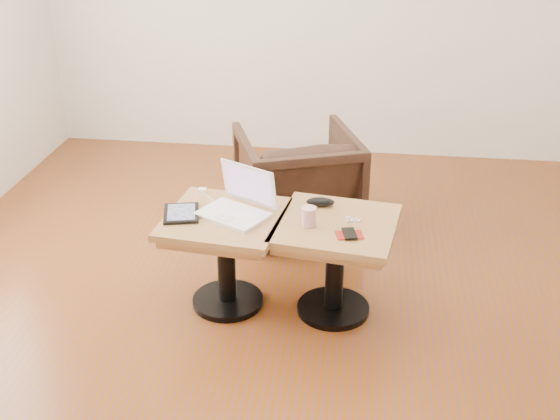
# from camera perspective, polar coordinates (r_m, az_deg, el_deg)

# --- Properties ---
(room_shell) EXTENTS (4.52, 4.52, 2.71)m
(room_shell) POSITION_cam_1_polar(r_m,az_deg,el_deg) (3.26, 2.03, 12.51)
(room_shell) COLOR #71390C
(room_shell) RESTS_ON ground
(side_table_left) EXTENTS (0.64, 0.64, 0.53)m
(side_table_left) POSITION_cam_1_polar(r_m,az_deg,el_deg) (3.62, -4.46, -2.32)
(side_table_left) COLOR black
(side_table_left) RESTS_ON ground
(side_table_right) EXTENTS (0.66, 0.66, 0.53)m
(side_table_right) POSITION_cam_1_polar(r_m,az_deg,el_deg) (3.56, 4.54, -2.89)
(side_table_right) COLOR black
(side_table_right) RESTS_ON ground
(laptop) EXTENTS (0.42, 0.40, 0.24)m
(laptop) POSITION_cam_1_polar(r_m,az_deg,el_deg) (3.56, -3.42, 0.43)
(laptop) COLOR white
(laptop) RESTS_ON side_table_left
(tablet) EXTENTS (0.22, 0.25, 0.02)m
(tablet) POSITION_cam_1_polar(r_m,az_deg,el_deg) (3.59, -8.02, -0.26)
(tablet) COLOR black
(tablet) RESTS_ON side_table_left
(charging_adapter) EXTENTS (0.04, 0.04, 0.02)m
(charging_adapter) POSITION_cam_1_polar(r_m,az_deg,el_deg) (3.81, -6.33, 1.57)
(charging_adapter) COLOR white
(charging_adapter) RESTS_ON side_table_left
(glasses_case) EXTENTS (0.15, 0.07, 0.05)m
(glasses_case) POSITION_cam_1_polar(r_m,az_deg,el_deg) (3.64, 3.30, 0.67)
(glasses_case) COLOR black
(glasses_case) RESTS_ON side_table_right
(striped_cup) EXTENTS (0.09, 0.09, 0.10)m
(striped_cup) POSITION_cam_1_polar(r_m,az_deg,el_deg) (3.43, 2.34, -0.54)
(striped_cup) COLOR #BD4C58
(striped_cup) RESTS_ON side_table_right
(earbuds_tangle) EXTENTS (0.08, 0.05, 0.02)m
(earbuds_tangle) POSITION_cam_1_polar(r_m,az_deg,el_deg) (3.51, 5.95, -0.79)
(earbuds_tangle) COLOR white
(earbuds_tangle) RESTS_ON side_table_right
(phone_on_sleeve) EXTENTS (0.14, 0.12, 0.02)m
(phone_on_sleeve) POSITION_cam_1_polar(r_m,az_deg,el_deg) (3.37, 5.66, -1.98)
(phone_on_sleeve) COLOR maroon
(phone_on_sleeve) RESTS_ON side_table_right
(armchair) EXTENTS (0.91, 0.92, 0.66)m
(armchair) POSITION_cam_1_polar(r_m,az_deg,el_deg) (4.42, 1.40, 2.36)
(armchair) COLOR black
(armchair) RESTS_ON ground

